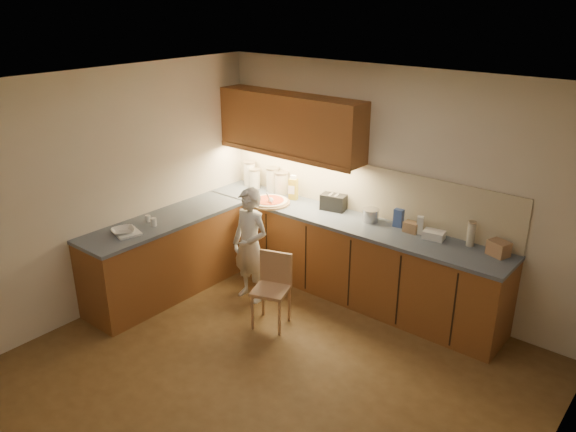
% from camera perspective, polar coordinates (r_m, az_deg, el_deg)
% --- Properties ---
extents(room, '(4.54, 4.50, 2.62)m').
position_cam_1_polar(room, '(4.58, -1.74, 1.19)').
color(room, brown).
rests_on(room, ground).
extents(l_counter, '(3.77, 2.62, 0.92)m').
position_cam_1_polar(l_counter, '(6.49, -0.57, -4.05)').
color(l_counter, brown).
rests_on(l_counter, ground).
extents(backsplash, '(3.75, 0.02, 0.58)m').
position_cam_1_polar(backsplash, '(6.46, 7.35, 2.85)').
color(backsplash, beige).
rests_on(backsplash, l_counter).
extents(upper_cabinets, '(1.95, 0.36, 0.73)m').
position_cam_1_polar(upper_cabinets, '(6.66, 0.23, 9.32)').
color(upper_cabinets, brown).
rests_on(upper_cabinets, ground).
extents(pizza_on_board, '(0.50, 0.50, 0.20)m').
position_cam_1_polar(pizza_on_board, '(6.76, -1.91, 1.47)').
color(pizza_on_board, '#A37E51').
rests_on(pizza_on_board, l_counter).
extents(child, '(0.49, 0.33, 1.33)m').
position_cam_1_polar(child, '(6.27, -3.86, -3.00)').
color(child, silver).
rests_on(child, ground).
extents(wooden_chair, '(0.45, 0.45, 0.78)m').
position_cam_1_polar(wooden_chair, '(5.90, -1.55, -6.92)').
color(wooden_chair, tan).
rests_on(wooden_chair, ground).
extents(mixing_bowl, '(0.31, 0.31, 0.06)m').
position_cam_1_polar(mixing_bowl, '(6.15, -16.41, -1.51)').
color(mixing_bowl, white).
rests_on(mixing_bowl, l_counter).
extents(canister_a, '(0.16, 0.16, 0.33)m').
position_cam_1_polar(canister_a, '(7.37, -3.90, 4.34)').
color(canister_a, silver).
rests_on(canister_a, l_counter).
extents(canister_b, '(0.15, 0.15, 0.26)m').
position_cam_1_polar(canister_b, '(7.28, -3.39, 3.86)').
color(canister_b, white).
rests_on(canister_b, l_counter).
extents(canister_c, '(0.17, 0.17, 0.32)m').
position_cam_1_polar(canister_c, '(7.13, -1.58, 3.74)').
color(canister_c, beige).
rests_on(canister_c, l_counter).
extents(canister_d, '(0.18, 0.18, 0.29)m').
position_cam_1_polar(canister_d, '(7.04, -0.67, 3.39)').
color(canister_d, silver).
rests_on(canister_d, l_counter).
extents(oil_jug, '(0.12, 0.10, 0.31)m').
position_cam_1_polar(oil_jug, '(6.85, 0.54, 2.83)').
color(oil_jug, gold).
rests_on(oil_jug, l_counter).
extents(toaster, '(0.32, 0.22, 0.19)m').
position_cam_1_polar(toaster, '(6.55, 4.65, 1.41)').
color(toaster, black).
rests_on(toaster, l_counter).
extents(steel_pot, '(0.19, 0.19, 0.14)m').
position_cam_1_polar(steel_pot, '(6.27, 8.39, 0.09)').
color(steel_pot, '#ABABB0').
rests_on(steel_pot, l_counter).
extents(blue_box, '(0.10, 0.08, 0.20)m').
position_cam_1_polar(blue_box, '(6.17, 11.17, -0.20)').
color(blue_box, '#314B95').
rests_on(blue_box, l_counter).
extents(card_box_a, '(0.16, 0.11, 0.11)m').
position_cam_1_polar(card_box_a, '(6.08, 12.43, -1.11)').
color(card_box_a, '#9E7855').
rests_on(card_box_a, l_counter).
extents(white_bottle, '(0.08, 0.08, 0.19)m').
position_cam_1_polar(white_bottle, '(6.04, 13.26, -0.91)').
color(white_bottle, white).
rests_on(white_bottle, l_counter).
extents(flat_pack, '(0.24, 0.18, 0.09)m').
position_cam_1_polar(flat_pack, '(5.97, 14.60, -1.87)').
color(flat_pack, white).
rests_on(flat_pack, l_counter).
extents(tall_jar, '(0.08, 0.08, 0.26)m').
position_cam_1_polar(tall_jar, '(5.88, 18.11, -1.71)').
color(tall_jar, beige).
rests_on(tall_jar, l_counter).
extents(card_box_b, '(0.23, 0.20, 0.15)m').
position_cam_1_polar(card_box_b, '(5.78, 20.61, -3.10)').
color(card_box_b, '#A07756').
rests_on(card_box_b, l_counter).
extents(dough_cloth, '(0.36, 0.31, 0.02)m').
position_cam_1_polar(dough_cloth, '(6.17, -16.09, -1.58)').
color(dough_cloth, white).
rests_on(dough_cloth, l_counter).
extents(spice_jar_a, '(0.06, 0.06, 0.08)m').
position_cam_1_polar(spice_jar_a, '(6.40, -14.04, -0.25)').
color(spice_jar_a, white).
rests_on(spice_jar_a, l_counter).
extents(spice_jar_b, '(0.08, 0.08, 0.09)m').
position_cam_1_polar(spice_jar_b, '(6.27, -13.51, -0.60)').
color(spice_jar_b, silver).
rests_on(spice_jar_b, l_counter).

